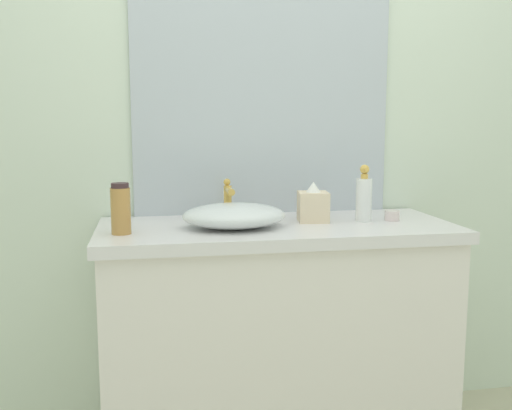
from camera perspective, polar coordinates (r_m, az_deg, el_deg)
bathroom_wall_rear at (r=2.53m, az=1.31°, el=8.25°), size 6.00×0.06×2.60m
vanity_counter at (r=2.36m, az=2.01°, el=-12.73°), size 1.35×0.57×0.91m
wall_mirror_panel at (r=2.48m, az=0.69°, el=11.33°), size 1.08×0.01×1.05m
sink_basin at (r=2.16m, az=-2.15°, el=-1.05°), size 0.38×0.29×0.09m
faucet at (r=2.31m, az=-2.72°, el=0.81°), size 0.03×0.15×0.16m
soap_dispenser at (r=2.33m, az=10.47°, el=0.75°), size 0.06×0.06×0.22m
lotion_bottle at (r=2.09m, az=-13.05°, el=-0.39°), size 0.07×0.07×0.18m
tissue_box at (r=2.30m, az=5.59°, el=0.02°), size 0.13×0.13×0.16m
candle_jar at (r=2.38m, az=13.12°, el=-1.00°), size 0.06×0.06×0.04m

